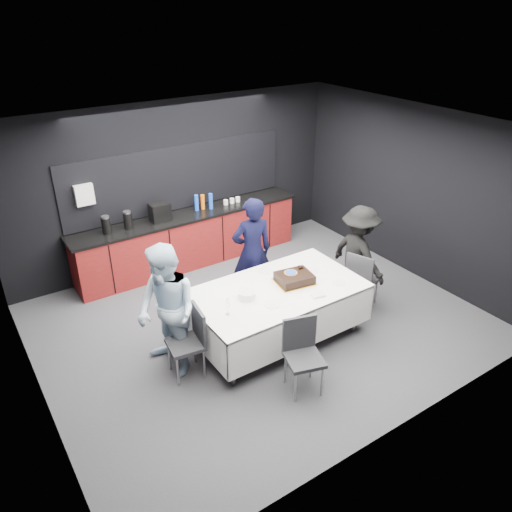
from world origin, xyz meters
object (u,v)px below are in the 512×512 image
(plate_stack, at_px, (247,295))
(chair_near, at_px, (302,349))
(chair_left, at_px, (191,337))
(person_center, at_px, (252,252))
(person_right, at_px, (358,255))
(champagne_flute, at_px, (228,303))
(person_left, at_px, (167,312))
(party_table, at_px, (277,297))
(chair_right, at_px, (361,276))
(cake_assembly, at_px, (294,278))

(plate_stack, bearing_deg, chair_near, -81.75)
(plate_stack, height_order, chair_left, chair_left)
(person_center, xyz_separation_m, person_right, (1.37, -0.83, -0.08))
(chair_near, distance_m, person_right, 2.20)
(champagne_flute, height_order, person_left, person_left)
(plate_stack, bearing_deg, party_table, -2.71)
(chair_right, bearing_deg, champagne_flute, -178.48)
(cake_assembly, height_order, person_center, person_center)
(cake_assembly, relative_size, chair_near, 0.60)
(chair_right, bearing_deg, cake_assembly, 175.13)
(plate_stack, distance_m, person_left, 1.05)
(champagne_flute, xyz_separation_m, chair_left, (-0.45, 0.14, -0.40))
(chair_right, bearing_deg, party_table, 176.27)
(chair_near, xyz_separation_m, person_right, (1.91, 1.07, 0.24))
(chair_left, xyz_separation_m, chair_near, (0.99, -0.94, 0.00))
(chair_right, bearing_deg, person_center, 140.46)
(chair_right, relative_size, person_right, 0.60)
(chair_left, height_order, person_center, person_center)
(plate_stack, relative_size, chair_right, 0.24)
(party_table, distance_m, person_right, 1.60)
(cake_assembly, relative_size, champagne_flute, 2.49)
(champagne_flute, xyz_separation_m, person_center, (1.08, 1.10, -0.08))
(party_table, relative_size, chair_near, 2.51)
(champagne_flute, xyz_separation_m, chair_near, (0.54, -0.81, -0.40))
(plate_stack, xyz_separation_m, chair_right, (1.95, -0.12, -0.30))
(plate_stack, distance_m, person_center, 1.15)
(champagne_flute, bearing_deg, chair_near, -56.39)
(plate_stack, distance_m, chair_near, 1.04)
(chair_left, height_order, person_left, person_left)
(person_left, bearing_deg, chair_left, 33.30)
(chair_left, height_order, chair_near, same)
(cake_assembly, bearing_deg, chair_right, -4.87)
(chair_right, bearing_deg, person_right, 62.61)
(chair_right, bearing_deg, person_left, 174.59)
(champagne_flute, bearing_deg, cake_assembly, 8.08)
(plate_stack, bearing_deg, person_left, 171.01)
(cake_assembly, xyz_separation_m, person_right, (1.30, 0.11, -0.07))
(cake_assembly, xyz_separation_m, champagne_flute, (-1.15, -0.16, 0.10))
(chair_left, height_order, chair_right, same)
(party_table, xyz_separation_m, person_left, (-1.50, 0.19, 0.23))
(champagne_flute, relative_size, person_right, 0.14)
(party_table, xyz_separation_m, person_center, (0.22, 0.94, 0.22))
(plate_stack, height_order, person_center, person_center)
(champagne_flute, distance_m, person_center, 1.54)
(party_table, relative_size, chair_right, 2.51)
(chair_left, bearing_deg, cake_assembly, 0.95)
(party_table, relative_size, cake_assembly, 4.15)
(cake_assembly, bearing_deg, plate_stack, 178.69)
(cake_assembly, bearing_deg, person_left, 174.23)
(cake_assembly, relative_size, person_center, 0.33)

